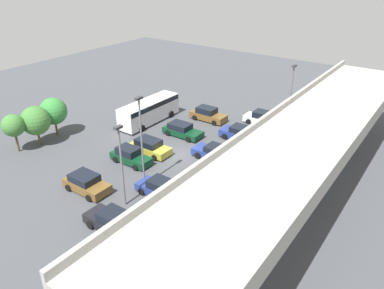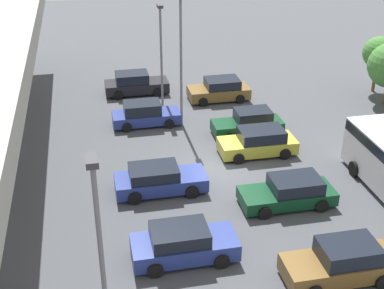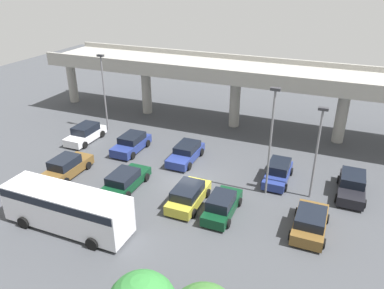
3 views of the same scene
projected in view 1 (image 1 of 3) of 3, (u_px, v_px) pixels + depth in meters
ground_plane at (178, 155)px, 39.27m from camera, size 92.72×92.72×0.00m
highway_overpass at (308, 138)px, 29.84m from camera, size 44.38×7.32×7.05m
parked_car_0 at (263, 119)px, 46.19m from camera, size 2.13×4.64×1.66m
parked_car_1 at (208, 114)px, 47.38m from camera, size 2.10×4.71×1.68m
parked_car_2 at (240, 133)px, 42.36m from camera, size 2.18×4.56×1.58m
parked_car_3 at (182, 130)px, 43.29m from camera, size 2.19×4.73×1.48m
parked_car_4 at (216, 153)px, 38.23m from camera, size 2.16×4.74×1.48m
parked_car_5 at (150, 147)px, 39.38m from camera, size 2.16×4.51×1.58m
parked_car_6 at (130, 156)px, 37.57m from camera, size 1.97×4.44×1.63m
parked_car_7 at (161, 188)px, 32.33m from camera, size 2.00×4.44×1.57m
parked_car_8 at (86, 183)px, 33.04m from camera, size 2.25×4.40×1.58m
parked_car_9 at (113, 222)px, 28.24m from camera, size 2.14×4.69×1.65m
shuttle_bus at (149, 110)px, 46.45m from camera, size 8.90×2.73×2.78m
lamp_post_near_aisle at (121, 160)px, 29.56m from camera, size 0.70×0.35×7.21m
lamp_post_mid_lot at (141, 136)px, 32.01m from camera, size 0.70×0.35×8.44m
lamp_post_by_overpass at (291, 94)px, 42.44m from camera, size 0.70×0.35×8.06m
tree_front_left at (53, 111)px, 42.34m from camera, size 3.08×3.08×4.56m
tree_front_centre at (36, 121)px, 40.32m from camera, size 3.17×3.17×4.43m
tree_front_right at (13, 126)px, 38.75m from camera, size 2.37×2.37×4.21m
traffic_cone at (117, 157)px, 38.20m from camera, size 0.44×0.44×0.70m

